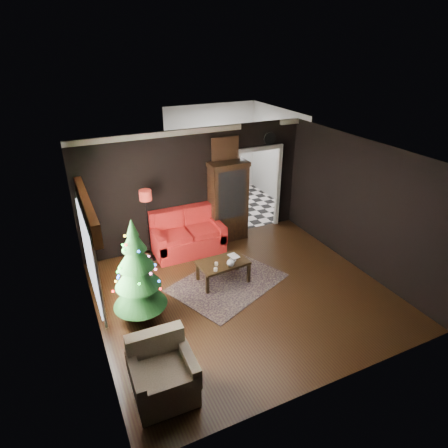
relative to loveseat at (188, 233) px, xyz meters
name	(u,v)px	position (x,y,z in m)	size (l,w,h in m)	color
floor	(243,294)	(0.40, -2.05, -0.50)	(5.50, 5.50, 0.00)	black
ceiling	(247,157)	(0.40, -2.05, 2.30)	(5.50, 5.50, 0.00)	white
wall_back	(195,188)	(0.40, 0.45, 0.90)	(5.50, 5.50, 0.00)	black
wall_front	(334,310)	(0.40, -4.55, 0.90)	(5.50, 5.50, 0.00)	black
wall_left	(89,265)	(-2.35, -2.05, 0.90)	(5.50, 5.50, 0.00)	black
wall_right	(360,206)	(3.15, -2.05, 0.90)	(5.50, 5.50, 0.00)	black
doorway	(257,190)	(2.10, 0.45, 0.55)	(1.10, 0.10, 2.10)	silver
left_window	(90,256)	(-2.31, -1.85, 0.95)	(0.05, 1.60, 1.40)	white
valance	(87,208)	(-2.23, -1.85, 1.77)	(0.12, 2.10, 0.35)	brown
kitchen_floor	(232,207)	(2.10, 1.95, -0.50)	(3.00, 3.00, 0.00)	white
kitchen_window	(212,140)	(2.10, 3.40, 1.20)	(0.70, 0.06, 0.70)	white
rug	(228,283)	(0.29, -1.58, -0.49)	(2.19, 1.59, 0.01)	#463642
loveseat	(188,233)	(0.00, 0.00, 0.00)	(1.70, 0.90, 1.00)	#941108
curio_cabinet	(228,203)	(1.15, 0.22, 0.45)	(0.90, 0.45, 1.90)	black
floor_lamp	(148,226)	(-0.89, 0.05, 0.33)	(0.29, 0.29, 1.70)	black
christmas_tree	(137,270)	(-1.61, -1.96, 0.55)	(0.94, 0.94, 1.80)	black
armchair	(163,371)	(-1.73, -3.70, -0.04)	(0.87, 0.87, 0.89)	tan
coffee_table	(223,271)	(0.22, -1.47, -0.26)	(1.01, 0.60, 0.45)	black
teapot	(231,263)	(0.29, -1.69, 0.05)	(0.18, 0.18, 0.17)	silver
cup_a	(216,264)	(0.05, -1.53, 0.00)	(0.07, 0.07, 0.06)	white
cup_b	(216,270)	(-0.05, -1.72, 0.00)	(0.07, 0.07, 0.06)	white
book	(230,253)	(0.43, -1.38, 0.09)	(0.18, 0.02, 0.24)	#86674E
wall_clock	(270,138)	(2.35, 0.40, 1.88)	(0.32, 0.32, 0.06)	silver
painting	(225,149)	(1.15, 0.41, 1.75)	(0.62, 0.05, 0.52)	#A47337
kitchen_counter	(215,181)	(2.10, 3.15, -0.05)	(1.80, 0.60, 0.90)	silver
kitchen_table	(227,200)	(1.80, 1.65, -0.12)	(0.70, 0.70, 0.75)	brown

